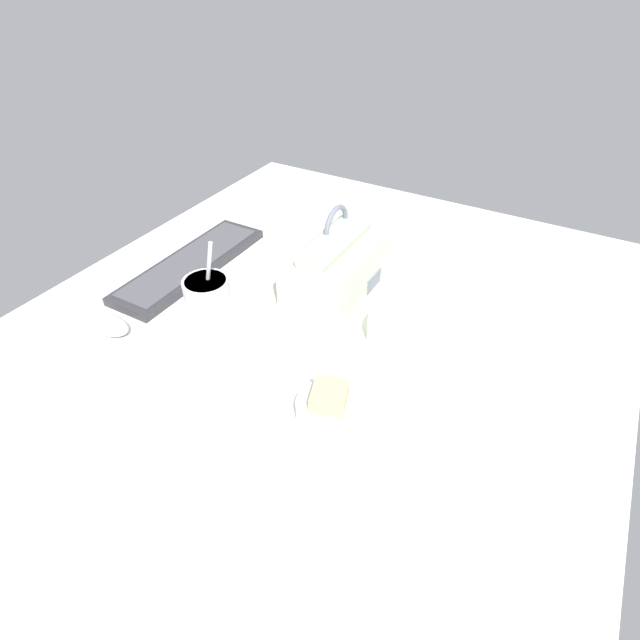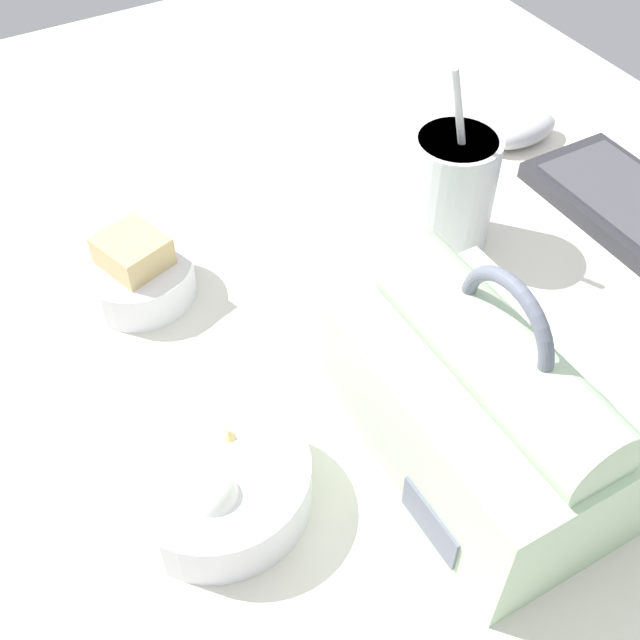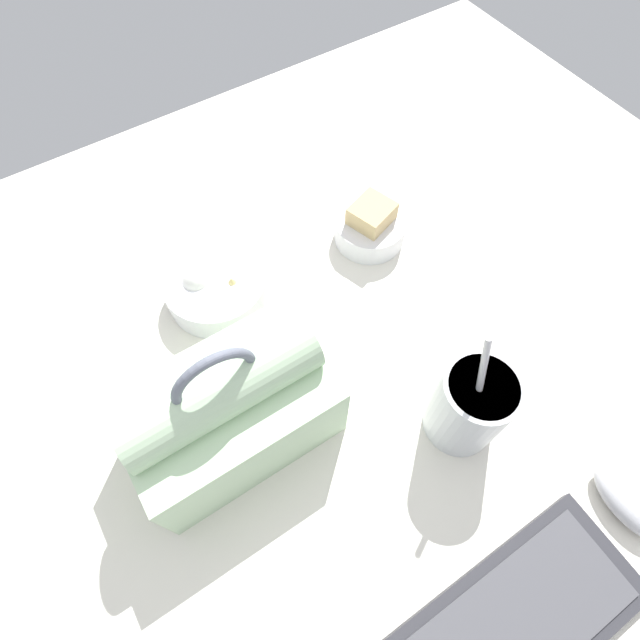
{
  "view_description": "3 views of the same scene",
  "coord_description": "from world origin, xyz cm",
  "px_view_note": "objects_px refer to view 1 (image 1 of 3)",
  "views": [
    {
      "loc": [
        -59.78,
        -37.36,
        62.23
      ],
      "look_at": [
        0.69,
        -2.76,
        7.0
      ],
      "focal_mm": 28.0,
      "sensor_mm": 36.0,
      "label": 1
    },
    {
      "loc": [
        39.78,
        -25.02,
        54.79
      ],
      "look_at": [
        0.69,
        -2.76,
        7.0
      ],
      "focal_mm": 45.0,
      "sensor_mm": 36.0,
      "label": 2
    },
    {
      "loc": [
        17.24,
        22.93,
        60.58
      ],
      "look_at": [
        0.69,
        -2.76,
        7.0
      ],
      "focal_mm": 28.0,
      "sensor_mm": 36.0,
      "label": 3
    }
  ],
  "objects_px": {
    "soup_cup": "(210,306)",
    "computer_mouse": "(108,324)",
    "bento_bowl_sandwich": "(329,408)",
    "keyboard": "(191,264)",
    "lunch_bag": "(335,265)",
    "bento_bowl_snacks": "(405,330)"
  },
  "relations": [
    {
      "from": "soup_cup",
      "to": "bento_bowl_sandwich",
      "type": "xyz_separation_m",
      "value": [
        -0.08,
        -0.29,
        -0.04
      ]
    },
    {
      "from": "lunch_bag",
      "to": "bento_bowl_sandwich",
      "type": "distance_m",
      "value": 0.34
    },
    {
      "from": "keyboard",
      "to": "bento_bowl_sandwich",
      "type": "xyz_separation_m",
      "value": [
        -0.23,
        -0.48,
        0.01
      ]
    },
    {
      "from": "keyboard",
      "to": "bento_bowl_sandwich",
      "type": "relative_size",
      "value": 3.81
    },
    {
      "from": "lunch_bag",
      "to": "soup_cup",
      "type": "height_order",
      "value": "same"
    },
    {
      "from": "bento_bowl_sandwich",
      "to": "lunch_bag",
      "type": "bearing_deg",
      "value": 26.98
    },
    {
      "from": "bento_bowl_snacks",
      "to": "bento_bowl_sandwich",
      "type": "bearing_deg",
      "value": 173.27
    },
    {
      "from": "bento_bowl_sandwich",
      "to": "computer_mouse",
      "type": "relative_size",
      "value": 1.11
    },
    {
      "from": "bento_bowl_sandwich",
      "to": "computer_mouse",
      "type": "xyz_separation_m",
      "value": [
        -0.02,
        0.46,
        -0.01
      ]
    },
    {
      "from": "lunch_bag",
      "to": "bento_bowl_snacks",
      "type": "xyz_separation_m",
      "value": [
        -0.07,
        -0.18,
        -0.05
      ]
    },
    {
      "from": "bento_bowl_sandwich",
      "to": "computer_mouse",
      "type": "bearing_deg",
      "value": 92.26
    },
    {
      "from": "bento_bowl_snacks",
      "to": "soup_cup",
      "type": "bearing_deg",
      "value": 116.41
    },
    {
      "from": "keyboard",
      "to": "lunch_bag",
      "type": "bearing_deg",
      "value": -77.0
    },
    {
      "from": "keyboard",
      "to": "lunch_bag",
      "type": "relative_size",
      "value": 1.79
    },
    {
      "from": "computer_mouse",
      "to": "bento_bowl_sandwich",
      "type": "bearing_deg",
      "value": -87.74
    },
    {
      "from": "lunch_bag",
      "to": "computer_mouse",
      "type": "relative_size",
      "value": 2.36
    },
    {
      "from": "soup_cup",
      "to": "bento_bowl_snacks",
      "type": "bearing_deg",
      "value": -63.59
    },
    {
      "from": "lunch_bag",
      "to": "computer_mouse",
      "type": "height_order",
      "value": "lunch_bag"
    },
    {
      "from": "computer_mouse",
      "to": "keyboard",
      "type": "bearing_deg",
      "value": 3.63
    },
    {
      "from": "soup_cup",
      "to": "bento_bowl_snacks",
      "type": "distance_m",
      "value": 0.36
    },
    {
      "from": "soup_cup",
      "to": "computer_mouse",
      "type": "height_order",
      "value": "soup_cup"
    },
    {
      "from": "keyboard",
      "to": "bento_bowl_snacks",
      "type": "bearing_deg",
      "value": -89.25
    }
  ]
}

